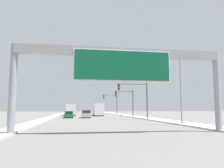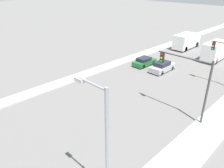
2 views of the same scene
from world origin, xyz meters
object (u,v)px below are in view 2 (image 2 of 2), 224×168
(car_mid_center, at_px, (144,62))
(truck_box_primary, at_px, (186,41))
(traffic_light_near_intersection, at_px, (190,77))
(truck_box_secondary, at_px, (216,51))
(street_lamp_right, at_px, (103,146))
(car_far_right, at_px, (162,67))

(car_mid_center, xyz_separation_m, truck_box_primary, (0.00, 13.70, 0.90))
(traffic_light_near_intersection, bearing_deg, truck_box_secondary, 103.97)
(car_mid_center, xyz_separation_m, traffic_light_near_intersection, (11.99, -9.00, 3.77))
(traffic_light_near_intersection, bearing_deg, car_mid_center, 143.09)
(car_mid_center, height_order, traffic_light_near_intersection, traffic_light_near_intersection)
(street_lamp_right, bearing_deg, truck_box_secondary, 101.38)
(truck_box_secondary, xyz_separation_m, street_lamp_right, (6.58, -32.68, 3.32))
(truck_box_secondary, bearing_deg, truck_box_primary, 159.26)
(car_mid_center, distance_m, traffic_light_near_intersection, 15.46)
(car_mid_center, bearing_deg, car_far_right, -1.16)
(truck_box_primary, relative_size, street_lamp_right, 0.86)
(car_far_right, bearing_deg, truck_box_primary, 104.26)
(car_far_right, xyz_separation_m, truck_box_primary, (-3.50, 13.77, 0.82))
(street_lamp_right, bearing_deg, truck_box_primary, 111.02)
(truck_box_secondary, bearing_deg, car_mid_center, -122.36)
(car_far_right, relative_size, truck_box_secondary, 0.60)
(car_mid_center, distance_m, car_far_right, 3.50)
(car_mid_center, xyz_separation_m, street_lamp_right, (13.58, -21.63, 4.29))
(car_mid_center, distance_m, street_lamp_right, 25.90)
(truck_box_primary, distance_m, traffic_light_near_intersection, 25.83)
(truck_box_primary, height_order, street_lamp_right, street_lamp_right)
(truck_box_primary, xyz_separation_m, truck_box_secondary, (7.00, -2.65, 0.07))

